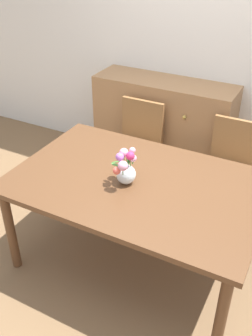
{
  "coord_description": "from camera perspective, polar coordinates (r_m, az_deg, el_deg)",
  "views": [
    {
      "loc": [
        0.97,
        -2.0,
        2.27
      ],
      "look_at": [
        -0.06,
        -0.06,
        0.88
      ],
      "focal_mm": 41.1,
      "sensor_mm": 36.0,
      "label": 1
    }
  ],
  "objects": [
    {
      "name": "ground_plane",
      "position": [
        3.18,
        1.43,
        -13.23
      ],
      "size": [
        12.0,
        12.0,
        0.0
      ],
      "primitive_type": "plane",
      "color": "brown"
    },
    {
      "name": "back_wall",
      "position": [
        3.83,
        13.12,
        18.48
      ],
      "size": [
        7.0,
        0.1,
        2.8
      ],
      "primitive_type": "cube",
      "color": "silver",
      "rests_on": "ground_plane"
    },
    {
      "name": "dining_table",
      "position": [
        2.73,
        1.62,
        -3.2
      ],
      "size": [
        1.75,
        1.15,
        0.76
      ],
      "color": "brown",
      "rests_on": "ground_plane"
    },
    {
      "name": "chair_left",
      "position": [
        3.69,
        1.66,
        4.0
      ],
      "size": [
        0.42,
        0.42,
        0.9
      ],
      "rotation": [
        0.0,
        0.0,
        3.14
      ],
      "color": "olive",
      "rests_on": "ground_plane"
    },
    {
      "name": "chair_right",
      "position": [
        3.44,
        15.2,
        0.53
      ],
      "size": [
        0.42,
        0.42,
        0.9
      ],
      "rotation": [
        0.0,
        0.0,
        3.14
      ],
      "color": "olive",
      "rests_on": "ground_plane"
    },
    {
      "name": "dresser",
      "position": [
        4.0,
        5.46,
        5.97
      ],
      "size": [
        1.4,
        0.47,
        1.0
      ],
      "color": "#9E7047",
      "rests_on": "ground_plane"
    },
    {
      "name": "flower_vase",
      "position": [
        2.6,
        -0.06,
        -0.17
      ],
      "size": [
        0.18,
        0.22,
        0.25
      ],
      "color": "silver",
      "rests_on": "dining_table"
    }
  ]
}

